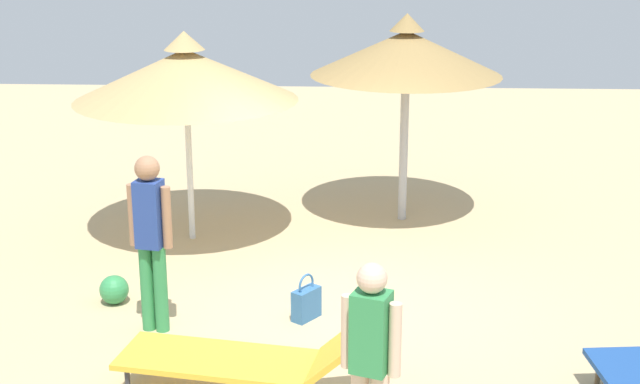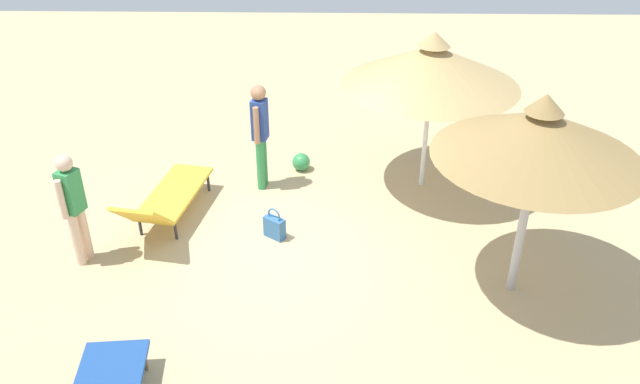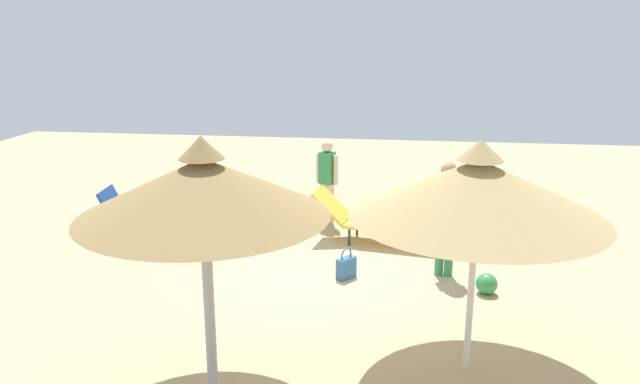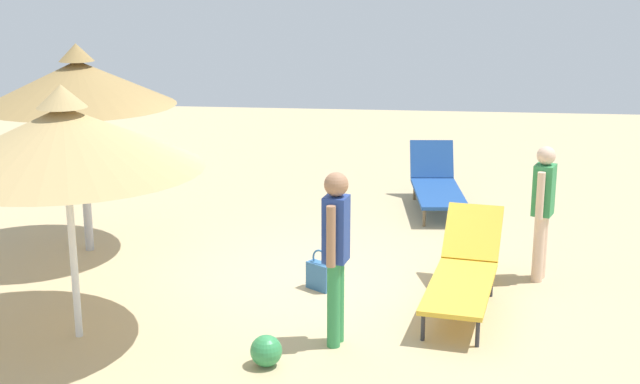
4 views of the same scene
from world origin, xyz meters
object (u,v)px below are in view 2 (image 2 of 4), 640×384
object	(u,v)px
parasol_umbrella_near_left	(540,135)
handbag	(275,227)
person_standing_far_left	(260,131)
person_standing_far_right	(73,204)
parasol_umbrella_edge	(432,65)
beach_ball	(301,162)
lounge_chair_center	(166,199)

from	to	relation	value
parasol_umbrella_near_left	handbag	bearing A→B (deg)	-18.92
person_standing_far_left	person_standing_far_right	size ratio (longest dim) A/B	1.08
parasol_umbrella_edge	parasol_umbrella_near_left	bearing A→B (deg)	108.09
person_standing_far_left	beach_ball	distance (m)	1.18
parasol_umbrella_edge	beach_ball	world-z (taller)	parasol_umbrella_edge
person_standing_far_right	beach_ball	xyz separation A→B (m)	(-2.83, -2.62, -0.76)
parasol_umbrella_near_left	beach_ball	world-z (taller)	parasol_umbrella_near_left
person_standing_far_right	beach_ball	size ratio (longest dim) A/B	5.34
person_standing_far_left	person_standing_far_right	distance (m)	3.03
person_standing_far_left	parasol_umbrella_edge	bearing A→B (deg)	-177.70
lounge_chair_center	beach_ball	distance (m)	2.55
lounge_chair_center	person_standing_far_left	world-z (taller)	person_standing_far_left
parasol_umbrella_near_left	person_standing_far_left	distance (m)	4.44
handbag	beach_ball	distance (m)	2.03
parasol_umbrella_near_left	lounge_chair_center	world-z (taller)	parasol_umbrella_near_left
parasol_umbrella_near_left	parasol_umbrella_edge	bearing A→B (deg)	-71.91
person_standing_far_left	handbag	xyz separation A→B (m)	(-0.31, 1.45, -0.82)
parasol_umbrella_edge	lounge_chair_center	world-z (taller)	parasol_umbrella_edge
parasol_umbrella_edge	handbag	bearing A→B (deg)	34.21
lounge_chair_center	beach_ball	size ratio (longest dim) A/B	7.55
person_standing_far_left	handbag	world-z (taller)	person_standing_far_left
parasol_umbrella_edge	person_standing_far_left	bearing A→B (deg)	2.30
person_standing_far_left	person_standing_far_right	world-z (taller)	person_standing_far_left
parasol_umbrella_edge	person_standing_far_right	xyz separation A→B (m)	(4.83, 2.16, -1.14)
parasol_umbrella_near_left	parasol_umbrella_edge	world-z (taller)	parasol_umbrella_near_left
person_standing_far_left	handbag	distance (m)	1.69
parasol_umbrella_near_left	beach_ball	distance (m)	4.66
parasol_umbrella_near_left	person_standing_far_left	world-z (taller)	parasol_umbrella_near_left
parasol_umbrella_edge	handbag	world-z (taller)	parasol_umbrella_edge
lounge_chair_center	person_standing_far_right	xyz separation A→B (m)	(0.93, 0.93, 0.49)
parasol_umbrella_near_left	lounge_chair_center	bearing A→B (deg)	-16.41
parasol_umbrella_near_left	handbag	distance (m)	3.88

